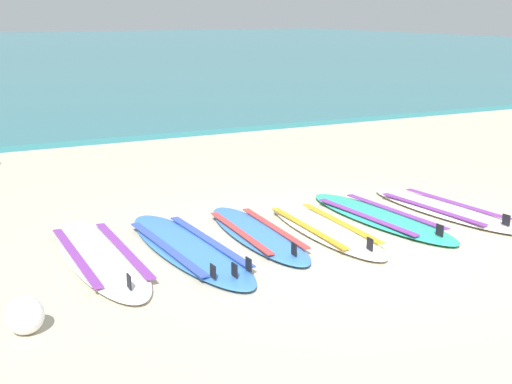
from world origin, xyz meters
name	(u,v)px	position (x,y,z in m)	size (l,w,h in m)	color
ground_plane	(336,242)	(0.00, 0.00, 0.00)	(80.00, 80.00, 0.00)	#C1B599
surfboard_0	(100,256)	(-2.13, 0.54, 0.04)	(0.61, 2.35, 0.18)	white
surfboard_1	(188,248)	(-1.36, 0.40, 0.04)	(0.68, 2.38, 0.18)	#3875CC
surfboard_2	(257,233)	(-0.60, 0.48, 0.04)	(0.61, 2.03, 0.18)	#3875CC
surfboard_3	(324,228)	(0.07, 0.32, 0.04)	(0.61, 2.10, 0.18)	white
surfboard_4	(380,217)	(0.80, 0.39, 0.04)	(0.69, 2.21, 0.18)	#2DB793
surfboard_5	(444,209)	(1.60, 0.32, 0.04)	(0.71, 2.14, 0.18)	white
beach_ball	(25,315)	(-2.96, -0.66, 0.13)	(0.26, 0.26, 0.26)	white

